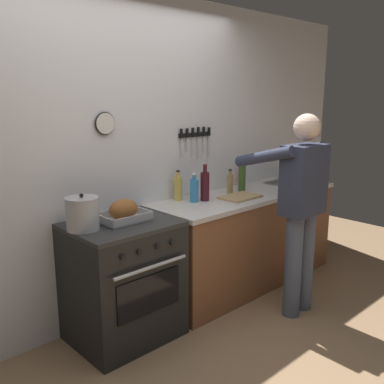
% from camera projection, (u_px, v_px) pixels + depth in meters
% --- Properties ---
extents(ground_plane, '(8.00, 8.00, 0.00)m').
position_uv_depth(ground_plane, '(243.00, 383.00, 2.77)').
color(ground_plane, '#937251').
extents(wall_back, '(6.00, 0.13, 2.60)m').
position_uv_depth(wall_back, '(117.00, 159.00, 3.44)').
color(wall_back, silver).
rests_on(wall_back, ground).
extents(counter_block, '(2.03, 0.65, 0.90)m').
position_uv_depth(counter_block, '(247.00, 237.00, 4.18)').
color(counter_block, brown).
rests_on(counter_block, ground).
extents(stove, '(0.76, 0.67, 0.90)m').
position_uv_depth(stove, '(123.00, 281.00, 3.22)').
color(stove, black).
rests_on(stove, ground).
extents(person_cook, '(0.51, 0.63, 1.66)m').
position_uv_depth(person_cook, '(300.00, 202.00, 3.50)').
color(person_cook, '#4C566B').
rests_on(person_cook, ground).
extents(roasting_pan, '(0.35, 0.26, 0.16)m').
position_uv_depth(roasting_pan, '(124.00, 212.00, 3.14)').
color(roasting_pan, '#B7B7BC').
rests_on(roasting_pan, stove).
extents(stock_pot, '(0.23, 0.23, 0.25)m').
position_uv_depth(stock_pot, '(82.00, 214.00, 2.94)').
color(stock_pot, '#B7B7BC').
rests_on(stock_pot, stove).
extents(cutting_board, '(0.36, 0.24, 0.02)m').
position_uv_depth(cutting_board, '(240.00, 197.00, 3.87)').
color(cutting_board, tan).
rests_on(cutting_board, counter_block).
extents(bottle_dish_soap, '(0.07, 0.07, 0.25)m').
position_uv_depth(bottle_dish_soap, '(194.00, 190.00, 3.71)').
color(bottle_dish_soap, '#338CCC').
rests_on(bottle_dish_soap, counter_block).
extents(bottle_hot_sauce, '(0.05, 0.05, 0.20)m').
position_uv_depth(bottle_hot_sauce, '(241.00, 178.00, 4.37)').
color(bottle_hot_sauce, red).
rests_on(bottle_hot_sauce, counter_block).
extents(bottle_vinegar, '(0.06, 0.06, 0.23)m').
position_uv_depth(bottle_vinegar, '(230.00, 184.00, 4.01)').
color(bottle_vinegar, '#997F4C').
rests_on(bottle_vinegar, counter_block).
extents(bottle_olive_oil, '(0.07, 0.07, 0.31)m').
position_uv_depth(bottle_olive_oil, '(242.00, 178.00, 4.13)').
color(bottle_olive_oil, '#385623').
rests_on(bottle_olive_oil, counter_block).
extents(bottle_cooking_oil, '(0.07, 0.07, 0.26)m').
position_uv_depth(bottle_cooking_oil, '(178.00, 188.00, 3.77)').
color(bottle_cooking_oil, gold).
rests_on(bottle_cooking_oil, counter_block).
extents(bottle_wine_red, '(0.08, 0.08, 0.32)m').
position_uv_depth(bottle_wine_red, '(205.00, 185.00, 3.75)').
color(bottle_wine_red, '#47141E').
rests_on(bottle_wine_red, counter_block).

